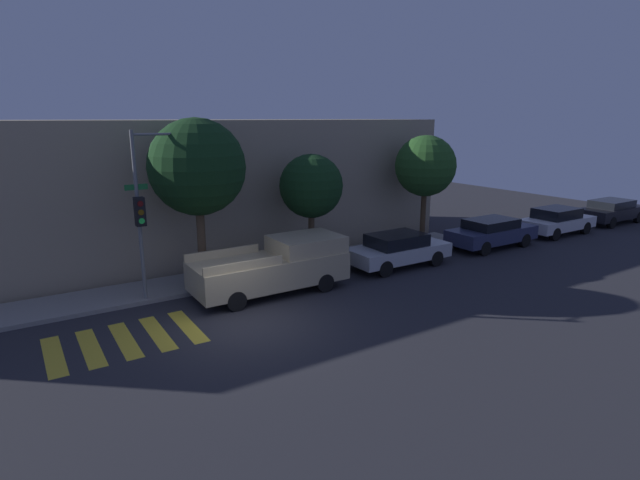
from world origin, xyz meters
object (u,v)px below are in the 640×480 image
at_px(sedan_tail_of_row, 612,211).
at_px(tree_near_corner, 197,168).
at_px(sedan_near_corner, 398,249).
at_px(traffic_light_pole, 152,194).
at_px(sedan_far_end, 557,220).
at_px(tree_far_end, 425,166).
at_px(sedan_middle, 491,232).
at_px(pickup_truck, 277,265).
at_px(tree_midblock, 311,187).

xyz_separation_m(sedan_tail_of_row, tree_near_corner, (-23.45, 1.95, 3.51)).
distance_m(sedan_tail_of_row, tree_near_corner, 23.79).
height_order(sedan_near_corner, tree_near_corner, tree_near_corner).
bearing_deg(tree_near_corner, traffic_light_pole, -158.75).
height_order(sedan_far_end, sedan_tail_of_row, sedan_far_end).
distance_m(sedan_tail_of_row, tree_far_end, 13.31).
bearing_deg(sedan_tail_of_row, tree_far_end, 171.37).
relative_size(sedan_near_corner, sedan_middle, 0.96).
bearing_deg(sedan_tail_of_row, pickup_truck, 180.00).
xyz_separation_m(traffic_light_pole, tree_midblock, (6.28, 0.67, -0.31)).
bearing_deg(pickup_truck, tree_midblock, 36.79).
bearing_deg(tree_midblock, sedan_middle, -12.78).
distance_m(pickup_truck, sedan_middle, 11.18).
bearing_deg(sedan_near_corner, traffic_light_pole, 172.11).
height_order(pickup_truck, sedan_tail_of_row, pickup_truck).
bearing_deg(tree_midblock, sedan_tail_of_row, -5.88).
relative_size(sedan_tail_of_row, tree_near_corner, 0.77).
height_order(sedan_tail_of_row, tree_near_corner, tree_near_corner).
bearing_deg(tree_far_end, traffic_light_pole, -176.88).
xyz_separation_m(sedan_near_corner, tree_near_corner, (-7.45, 1.95, 3.51)).
distance_m(sedan_middle, tree_midblock, 9.15).
height_order(sedan_middle, sedan_far_end, sedan_far_end).
bearing_deg(sedan_middle, pickup_truck, 180.00).
bearing_deg(traffic_light_pole, sedan_far_end, -3.65).
bearing_deg(tree_midblock, tree_near_corner, 180.00).
distance_m(tree_near_corner, tree_far_end, 10.65).
relative_size(sedan_near_corner, tree_near_corner, 0.73).
distance_m(pickup_truck, sedan_near_corner, 5.50).
bearing_deg(sedan_tail_of_row, tree_midblock, 174.12).
relative_size(sedan_near_corner, sedan_far_end, 1.01).
bearing_deg(tree_near_corner, tree_far_end, 0.00).
bearing_deg(sedan_near_corner, sedan_tail_of_row, 0.00).
distance_m(sedan_far_end, tree_midblock, 14.01).
bearing_deg(sedan_far_end, tree_midblock, 171.89).
bearing_deg(tree_far_end, pickup_truck, -167.38).
height_order(sedan_near_corner, tree_far_end, tree_far_end).
xyz_separation_m(pickup_truck, sedan_far_end, (16.25, -0.00, -0.20)).
xyz_separation_m(pickup_truck, sedan_tail_of_row, (21.50, -0.00, -0.21)).
relative_size(sedan_far_end, tree_near_corner, 0.72).
xyz_separation_m(sedan_middle, sedan_far_end, (5.07, 0.00, -0.00)).
bearing_deg(sedan_middle, sedan_far_end, 0.00).
distance_m(tree_near_corner, tree_midblock, 4.65).
bearing_deg(traffic_light_pole, tree_midblock, 6.12).
bearing_deg(sedan_near_corner, tree_midblock, 146.12).
xyz_separation_m(traffic_light_pole, sedan_tail_of_row, (25.18, -1.27, -2.84)).
bearing_deg(sedan_tail_of_row, tree_near_corner, 175.26).
bearing_deg(traffic_light_pole, tree_near_corner, 21.25).
distance_m(sedan_far_end, sedan_tail_of_row, 5.26).
bearing_deg(sedan_far_end, tree_far_end, 165.57).
relative_size(pickup_truck, sedan_tail_of_row, 1.17).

